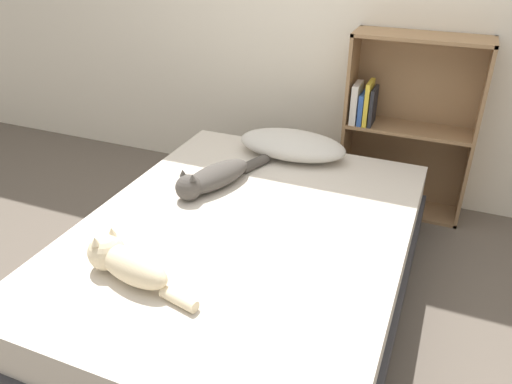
{
  "coord_description": "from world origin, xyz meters",
  "views": [
    {
      "loc": [
        0.78,
        -1.75,
        1.67
      ],
      "look_at": [
        0.0,
        0.15,
        0.52
      ],
      "focal_mm": 35.0,
      "sensor_mm": 36.0,
      "label": 1
    }
  ],
  "objects_px": {
    "cat_light": "(125,262)",
    "bookshelf": "(406,123)",
    "pillow": "(292,145)",
    "cat_dark": "(213,178)",
    "bed": "(244,263)"
  },
  "relations": [
    {
      "from": "cat_light",
      "to": "bookshelf",
      "type": "relative_size",
      "value": 0.48
    },
    {
      "from": "bed",
      "to": "bookshelf",
      "type": "height_order",
      "value": "bookshelf"
    },
    {
      "from": "cat_dark",
      "to": "bookshelf",
      "type": "bearing_deg",
      "value": 159.65
    },
    {
      "from": "bed",
      "to": "pillow",
      "type": "relative_size",
      "value": 3.1
    },
    {
      "from": "cat_light",
      "to": "bookshelf",
      "type": "height_order",
      "value": "bookshelf"
    },
    {
      "from": "cat_light",
      "to": "cat_dark",
      "type": "xyz_separation_m",
      "value": [
        -0.01,
        0.78,
        -0.01
      ]
    },
    {
      "from": "pillow",
      "to": "cat_light",
      "type": "height_order",
      "value": "cat_light"
    },
    {
      "from": "cat_dark",
      "to": "bookshelf",
      "type": "relative_size",
      "value": 0.56
    },
    {
      "from": "bed",
      "to": "cat_dark",
      "type": "xyz_separation_m",
      "value": [
        -0.29,
        0.27,
        0.27
      ]
    },
    {
      "from": "pillow",
      "to": "cat_light",
      "type": "bearing_deg",
      "value": -100.4
    },
    {
      "from": "cat_dark",
      "to": "bookshelf",
      "type": "distance_m",
      "value": 1.26
    },
    {
      "from": "pillow",
      "to": "cat_dark",
      "type": "bearing_deg",
      "value": -115.98
    },
    {
      "from": "bed",
      "to": "cat_light",
      "type": "distance_m",
      "value": 0.65
    },
    {
      "from": "bed",
      "to": "bookshelf",
      "type": "xyz_separation_m",
      "value": [
        0.54,
        1.22,
        0.35
      ]
    },
    {
      "from": "pillow",
      "to": "cat_light",
      "type": "xyz_separation_m",
      "value": [
        -0.24,
        -1.3,
        -0.0
      ]
    }
  ]
}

